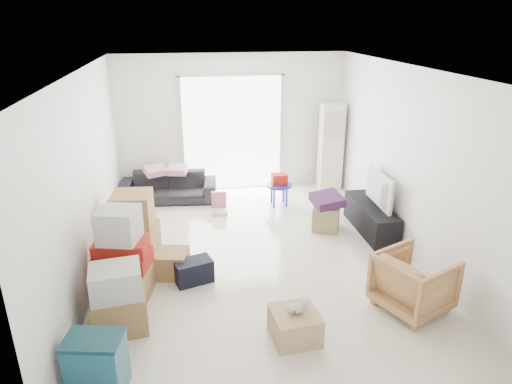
{
  "coord_description": "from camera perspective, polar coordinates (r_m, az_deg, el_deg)",
  "views": [
    {
      "loc": [
        -0.98,
        -5.87,
        3.33
      ],
      "look_at": [
        0.02,
        0.2,
        0.96
      ],
      "focal_mm": 32.0,
      "sensor_mm": 36.0,
      "label": 1
    }
  ],
  "objects": [
    {
      "name": "box_stack_a",
      "position": [
        5.44,
        -16.84,
        -12.81
      ],
      "size": [
        0.65,
        0.57,
        0.79
      ],
      "rotation": [
        0.0,
        0.0,
        0.14
      ],
      "color": "olive",
      "rests_on": "room_shell"
    },
    {
      "name": "loose_box",
      "position": [
        6.42,
        -10.44,
        -8.76
      ],
      "size": [
        0.5,
        0.5,
        0.35
      ],
      "primitive_type": "cube",
      "rotation": [
        0.0,
        0.0,
        -0.21
      ],
      "color": "olive",
      "rests_on": "room_shell"
    },
    {
      "name": "ac_tower",
      "position": [
        9.34,
        9.33,
        5.57
      ],
      "size": [
        0.45,
        0.3,
        1.75
      ],
      "primitive_type": "cube",
      "color": "silver",
      "rests_on": "room_shell"
    },
    {
      "name": "sofa",
      "position": [
        8.89,
        -10.96,
        1.15
      ],
      "size": [
        1.87,
        0.72,
        0.71
      ],
      "primitive_type": "imported",
      "rotation": [
        0.0,
        0.0,
        -0.1
      ],
      "color": "black",
      "rests_on": "room_shell"
    },
    {
      "name": "duffel_bag",
      "position": [
        6.23,
        -7.82,
        -9.76
      ],
      "size": [
        0.55,
        0.42,
        0.31
      ],
      "primitive_type": "cube",
      "rotation": [
        0.0,
        0.0,
        0.3
      ],
      "color": "black",
      "rests_on": "room_shell"
    },
    {
      "name": "armchair",
      "position": [
        5.86,
        19.15,
        -10.29
      ],
      "size": [
        0.97,
        0.99,
        0.79
      ],
      "primitive_type": "imported",
      "rotation": [
        0.0,
        0.0,
        1.99
      ],
      "color": "tan",
      "rests_on": "room_shell"
    },
    {
      "name": "pillow_right",
      "position": [
        8.71,
        -9.86,
        3.73
      ],
      "size": [
        0.44,
        0.38,
        0.13
      ],
      "primitive_type": "cube",
      "rotation": [
        0.0,
        0.0,
        -0.25
      ],
      "color": "#BB8892",
      "rests_on": "sofa"
    },
    {
      "name": "toy_walker",
      "position": [
        8.28,
        -4.61,
        -1.91
      ],
      "size": [
        0.3,
        0.26,
        0.38
      ],
      "rotation": [
        0.0,
        0.0,
        -0.06
      ],
      "color": "silver",
      "rests_on": "room_shell"
    },
    {
      "name": "blanket",
      "position": [
        7.56,
        8.86,
        -1.23
      ],
      "size": [
        0.52,
        0.52,
        0.14
      ],
      "primitive_type": "cube",
      "rotation": [
        0.0,
        0.0,
        0.13
      ],
      "color": "#462152",
      "rests_on": "ottoman"
    },
    {
      "name": "plush_bunny",
      "position": [
        5.11,
        5.27,
        -14.16
      ],
      "size": [
        0.26,
        0.16,
        0.13
      ],
      "rotation": [
        0.0,
        0.0,
        0.52
      ],
      "color": "#B2ADA8",
      "rests_on": "wood_crate"
    },
    {
      "name": "room_shell",
      "position": [
        6.28,
        0.13,
        2.69
      ],
      "size": [
        4.98,
        6.48,
        3.18
      ],
      "color": "beige",
      "rests_on": "ground"
    },
    {
      "name": "sliding_door",
      "position": [
        9.15,
        -2.98,
        7.87
      ],
      "size": [
        2.1,
        0.04,
        2.33
      ],
      "color": "white",
      "rests_on": "room_shell"
    },
    {
      "name": "pillow_left",
      "position": [
        8.75,
        -12.57,
        3.56
      ],
      "size": [
        0.45,
        0.41,
        0.12
      ],
      "primitive_type": "cube",
      "rotation": [
        0.0,
        0.0,
        0.4
      ],
      "color": "#BB8892",
      "rests_on": "sofa"
    },
    {
      "name": "box_stack_c",
      "position": [
        6.99,
        -15.01,
        -3.92
      ],
      "size": [
        0.74,
        0.66,
        0.95
      ],
      "rotation": [
        0.0,
        0.0,
        -0.22
      ],
      "color": "olive",
      "rests_on": "room_shell"
    },
    {
      "name": "ottoman",
      "position": [
        7.67,
        8.74,
        -3.17
      ],
      "size": [
        0.55,
        0.55,
        0.42
      ],
      "primitive_type": "cube",
      "rotation": [
        0.0,
        0.0,
        -0.4
      ],
      "color": "#998F59",
      "rests_on": "room_shell"
    },
    {
      "name": "box_stack_b",
      "position": [
        5.91,
        -16.3,
        -8.19
      ],
      "size": [
        0.74,
        0.7,
        1.21
      ],
      "rotation": [
        0.0,
        0.0,
        -0.19
      ],
      "color": "olive",
      "rests_on": "room_shell"
    },
    {
      "name": "tv_console",
      "position": [
        7.75,
        14.15,
        -3.14
      ],
      "size": [
        0.42,
        1.4,
        0.47
      ],
      "primitive_type": "cube",
      "color": "black",
      "rests_on": "room_shell"
    },
    {
      "name": "television",
      "position": [
        7.64,
        14.35,
        -1.11
      ],
      "size": [
        0.57,
        0.97,
        0.13
      ],
      "primitive_type": "imported",
      "rotation": [
        0.0,
        0.0,
        1.55
      ],
      "color": "black",
      "rests_on": "tv_console"
    },
    {
      "name": "kids_table",
      "position": [
        8.49,
        2.92,
        1.11
      ],
      "size": [
        0.48,
        0.48,
        0.61
      ],
      "rotation": [
        0.0,
        0.0,
        -0.36
      ],
      "color": "#1B25B7",
      "rests_on": "room_shell"
    },
    {
      "name": "storage_bins",
      "position": [
        4.78,
        -19.3,
        -19.65
      ],
      "size": [
        0.58,
        0.46,
        0.6
      ],
      "rotation": [
        0.0,
        0.0,
        -0.19
      ],
      "color": "#1B5368",
      "rests_on": "room_shell"
    },
    {
      "name": "wood_crate",
      "position": [
        5.23,
        4.88,
        -16.27
      ],
      "size": [
        0.54,
        0.54,
        0.33
      ],
      "primitive_type": "cube",
      "rotation": [
        0.0,
        0.0,
        0.09
      ],
      "color": "tan",
      "rests_on": "room_shell"
    }
  ]
}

